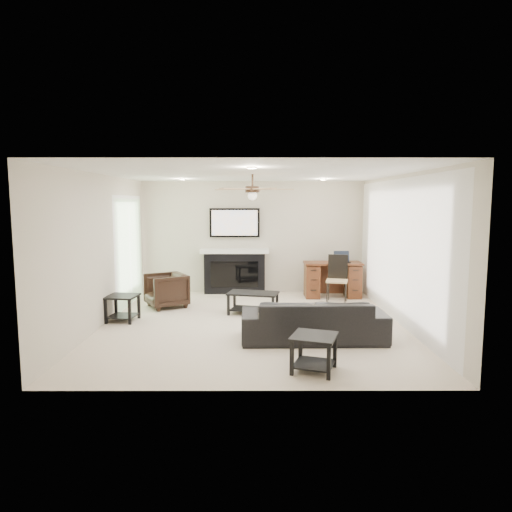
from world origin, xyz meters
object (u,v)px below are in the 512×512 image
Objects in this scene: sofa at (313,320)px; armchair at (166,290)px; fireplace_unit at (235,251)px; coffee_table at (253,303)px; desk at (332,280)px.

armchair reaches higher than sofa.
fireplace_unit reaches higher than sofa.
armchair is 0.38× the size of fireplace_unit.
desk is (1.70, 1.48, 0.18)m from coffee_table.
sofa is at bearing 20.05° from armchair.
desk is (3.40, 0.93, 0.05)m from armchair.
armchair is 3.53m from desk.
sofa is 2.35× the size of coffee_table.
armchair is 1.96m from fireplace_unit.
fireplace_unit is (-1.32, 3.50, 0.65)m from sofa.
desk reaches higher than sofa.
coffee_table is 2.26m from desk.
fireplace_unit is (-0.42, 1.90, 0.75)m from coffee_table.
desk reaches higher than armchair.
fireplace_unit is 2.24m from desk.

